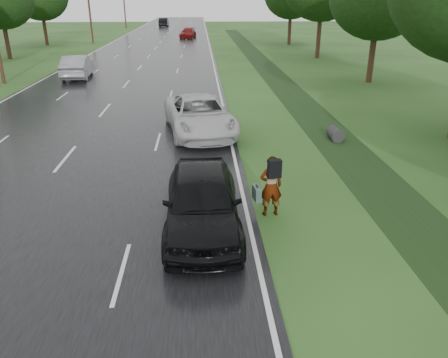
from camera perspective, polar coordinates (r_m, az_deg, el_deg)
road at (r=54.30m, az=-9.22°, el=16.16°), size 14.00×180.00×0.04m
edge_stripe_east at (r=54.04m, az=-1.78°, el=16.42°), size 0.12×180.00×0.01m
edge_stripe_west at (r=55.38m, az=-16.45°, el=15.71°), size 0.12×180.00×0.01m
center_line at (r=54.29m, az=-9.22°, el=16.19°), size 0.12×180.00×0.01m
drainage_ditch at (r=28.69m, az=9.31°, el=10.45°), size 2.20×120.00×0.56m
utility_pole_far at (r=65.36m, az=-17.26°, el=21.13°), size 1.60×0.26×10.00m
utility_pole_distant at (r=94.83m, az=-12.94°, el=21.76°), size 1.60×0.26×10.00m
pedestrian at (r=12.73m, az=6.07°, el=-0.83°), size 0.88×0.72×1.85m
white_pickup at (r=20.62m, az=-3.22°, el=8.33°), size 3.80×6.49×1.70m
dark_sedan at (r=11.85m, az=-2.86°, el=-2.84°), size 2.07×5.08×1.73m
silver_sedan at (r=37.14m, az=-18.62°, el=13.73°), size 2.27×5.43×1.74m
far_car_red at (r=70.91m, az=-4.73°, el=18.46°), size 2.78×5.22×1.44m
far_car_dark at (r=99.03m, az=-7.87°, el=19.62°), size 1.86×5.22×1.72m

